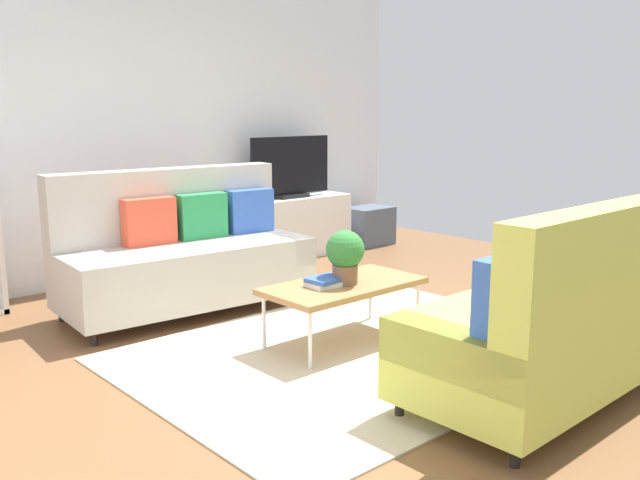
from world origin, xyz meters
The scene contains 15 objects.
ground_plane centered at (0.00, 0.00, 0.00)m, with size 7.68×7.68×0.00m, color brown.
wall_far centered at (0.00, 2.80, 1.45)m, with size 6.40×0.12×2.90m, color silver.
area_rug centered at (0.05, -0.11, 0.01)m, with size 2.90×2.20×0.01m, color beige.
couch_beige centered at (-0.29, 1.51, 0.45)m, with size 1.96×0.98×1.10m.
couch_green centered at (0.38, -1.33, 0.45)m, with size 1.91×0.86×1.10m.
coffee_table centered at (0.10, 0.09, 0.39)m, with size 1.10×0.56×0.42m.
tv_console centered at (1.57, 2.46, 0.32)m, with size 1.40×0.44×0.64m, color silver.
tv centered at (1.57, 2.44, 0.95)m, with size 1.00×0.20×0.64m.
storage_trunk centered at (2.67, 2.36, 0.22)m, with size 0.52×0.40×0.44m, color #4C5666.
potted_plant centered at (0.08, 0.06, 0.62)m, with size 0.26×0.26×0.36m.
table_book_0 centered at (-0.05, 0.11, 0.44)m, with size 0.24×0.18×0.03m, color silver.
table_book_1 centered at (-0.05, 0.11, 0.47)m, with size 0.24×0.18×0.03m, color #3359B2.
vase_0 centered at (0.99, 2.51, 0.72)m, with size 0.09×0.09×0.15m, color #33B29E.
bottle_0 centered at (1.14, 2.42, 0.74)m, with size 0.04×0.04×0.20m, color orange.
bottle_1 centered at (1.24, 2.42, 0.73)m, with size 0.05×0.05×0.18m, color red.
Camera 1 is at (-3.00, -3.13, 1.58)m, focal length 38.57 mm.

